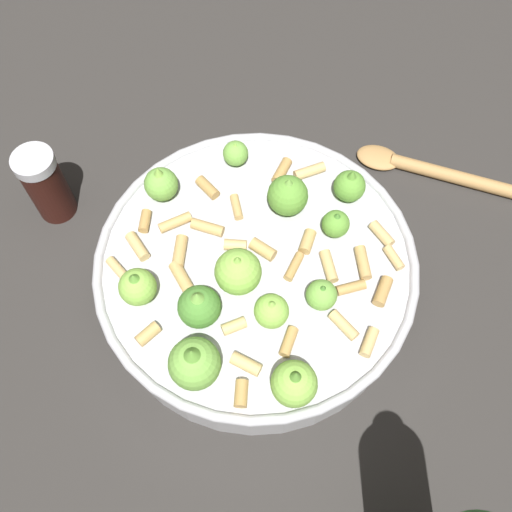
% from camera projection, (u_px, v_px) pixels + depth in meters
% --- Properties ---
extents(ground_plane, '(2.40, 2.40, 0.00)m').
position_uv_depth(ground_plane, '(256.00, 288.00, 0.62)').
color(ground_plane, '#2D2B28').
extents(cooking_pan, '(0.32, 0.32, 0.12)m').
position_uv_depth(cooking_pan, '(255.00, 273.00, 0.59)').
color(cooking_pan, '#B7B7BC').
rests_on(cooking_pan, ground).
extents(pepper_shaker, '(0.04, 0.04, 0.09)m').
position_uv_depth(pepper_shaker, '(46.00, 185.00, 0.63)').
color(pepper_shaker, '#33140F').
rests_on(pepper_shaker, ground).
extents(wooden_spoon, '(0.21, 0.08, 0.02)m').
position_uv_depth(wooden_spoon, '(431.00, 171.00, 0.69)').
color(wooden_spoon, '#B2844C').
rests_on(wooden_spoon, ground).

